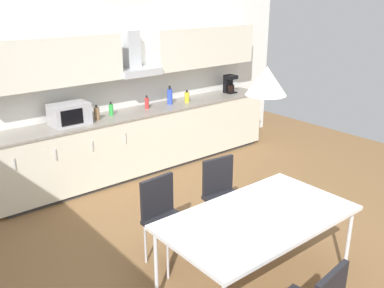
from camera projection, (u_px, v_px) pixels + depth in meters
The scene contains 16 objects.
ground_plane at pixel (217, 259), 4.32m from camera, with size 9.26×8.15×0.02m, color brown.
wall_back at pixel (84, 85), 5.89m from camera, with size 7.41×0.10×2.65m, color white.
kitchen_counter at pixel (144, 140), 6.35m from camera, with size 4.42×0.63×0.92m.
backsplash_tile at pixel (132, 91), 6.33m from camera, with size 4.40×0.02×0.47m, color silver.
upper_wall_cabinets at pixel (135, 54), 6.03m from camera, with size 4.40×0.40×0.61m.
microwave at pixel (69, 114), 5.49m from camera, with size 0.48×0.35×0.28m.
coffee_maker at pixel (229, 84), 7.21m from camera, with size 0.18×0.19×0.30m.
bottle_red at pixel (147, 103), 6.24m from camera, with size 0.06×0.06×0.20m.
bottle_yellow at pixel (187, 97), 6.60m from camera, with size 0.07×0.07×0.19m.
bottle_green at pixel (111, 110), 5.91m from camera, with size 0.06×0.06×0.19m.
bottle_blue at pixel (170, 96), 6.49m from camera, with size 0.08×0.08×0.28m.
bottle_brown at pixel (97, 114), 5.69m from camera, with size 0.08×0.08×0.21m.
dining_table at pixel (258, 220), 3.67m from camera, with size 1.70×0.95×0.73m.
chair_far_left at pixel (164, 212), 4.12m from camera, with size 0.43×0.43×0.87m.
chair_far_right at pixel (223, 190), 4.58m from camera, with size 0.44×0.44×0.87m.
pendant_lamp at pixel (267, 81), 3.26m from camera, with size 0.32×0.32×0.22m, color silver.
Camera 1 is at (-2.51, -2.69, 2.55)m, focal length 40.00 mm.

